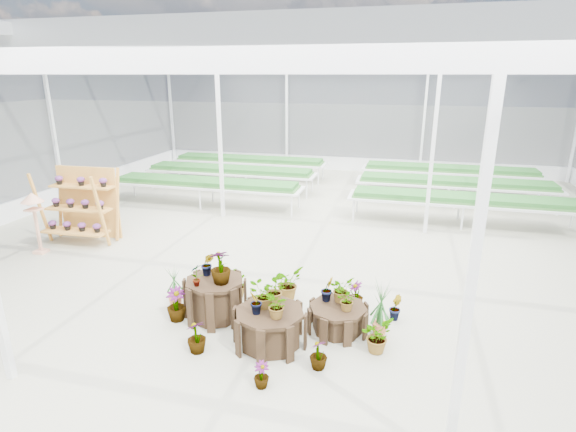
% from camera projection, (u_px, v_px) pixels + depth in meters
% --- Properties ---
extents(ground_plane, '(24.00, 24.00, 0.00)m').
position_uv_depth(ground_plane, '(283.00, 282.00, 9.49)').
color(ground_plane, gray).
rests_on(ground_plane, ground).
extents(greenhouse_shell, '(18.00, 24.00, 4.50)m').
position_uv_depth(greenhouse_shell, '(283.00, 178.00, 8.81)').
color(greenhouse_shell, white).
rests_on(greenhouse_shell, ground).
extents(steel_frame, '(18.00, 24.00, 4.50)m').
position_uv_depth(steel_frame, '(283.00, 178.00, 8.81)').
color(steel_frame, silver).
rests_on(steel_frame, ground).
extents(nursery_benches, '(16.00, 7.00, 0.84)m').
position_uv_depth(nursery_benches, '(336.00, 185.00, 16.01)').
color(nursery_benches, silver).
rests_on(nursery_benches, ground).
extents(plinth_tall, '(1.32, 1.32, 0.74)m').
position_uv_depth(plinth_tall, '(215.00, 298.00, 8.04)').
color(plinth_tall, black).
rests_on(plinth_tall, ground).
extents(plinth_mid, '(1.23, 1.23, 0.61)m').
position_uv_depth(plinth_mid, '(270.00, 328.00, 7.22)').
color(plinth_mid, black).
rests_on(plinth_mid, ground).
extents(plinth_low, '(1.28, 1.28, 0.46)m').
position_uv_depth(plinth_low, '(338.00, 318.00, 7.65)').
color(plinth_low, black).
rests_on(plinth_low, ground).
extents(shelf_rack, '(1.85, 1.04, 1.91)m').
position_uv_depth(shelf_rack, '(80.00, 206.00, 11.55)').
color(shelf_rack, '#C58736').
rests_on(shelf_rack, ground).
extents(bird_table, '(0.48, 0.48, 1.53)m').
position_uv_depth(bird_table, '(36.00, 223.00, 10.83)').
color(bird_table, tan).
rests_on(bird_table, ground).
extents(nursery_plants, '(4.36, 3.15, 1.36)m').
position_uv_depth(nursery_plants, '(276.00, 297.00, 7.84)').
color(nursery_plants, '#235A23').
rests_on(nursery_plants, ground).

